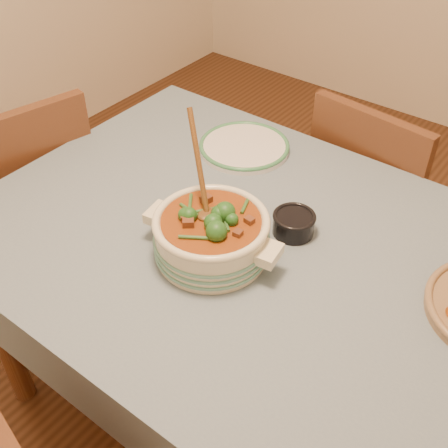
% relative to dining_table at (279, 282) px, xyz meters
% --- Properties ---
extents(floor, '(4.50, 4.50, 0.00)m').
position_rel_dining_table_xyz_m(floor, '(0.00, 0.00, -0.66)').
color(floor, '#3F2212').
rests_on(floor, ground).
extents(dining_table, '(1.68, 1.08, 0.76)m').
position_rel_dining_table_xyz_m(dining_table, '(0.00, 0.00, 0.00)').
color(dining_table, brown).
rests_on(dining_table, floor).
extents(stew_casserole, '(0.36, 0.31, 0.34)m').
position_rel_dining_table_xyz_m(stew_casserole, '(-0.14, -0.10, 0.16)').
color(stew_casserole, beige).
rests_on(stew_casserole, dining_table).
extents(white_plate, '(0.31, 0.31, 0.03)m').
position_rel_dining_table_xyz_m(white_plate, '(-0.36, 0.34, 0.10)').
color(white_plate, silver).
rests_on(white_plate, dining_table).
extents(condiment_bowl, '(0.14, 0.14, 0.06)m').
position_rel_dining_table_xyz_m(condiment_bowl, '(-0.02, 0.10, 0.12)').
color(condiment_bowl, black).
rests_on(condiment_bowl, dining_table).
extents(chair_far, '(0.46, 0.46, 0.89)m').
position_rel_dining_table_xyz_m(chair_far, '(-0.04, 0.69, -0.16)').
color(chair_far, '#542F19').
rests_on(chair_far, floor).
extents(chair_left, '(0.51, 0.51, 0.90)m').
position_rel_dining_table_xyz_m(chair_left, '(-0.99, -0.06, -0.15)').
color(chair_left, '#542F19').
rests_on(chair_left, floor).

